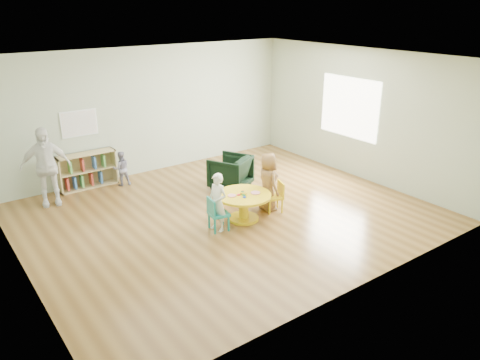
{
  "coord_description": "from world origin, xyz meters",
  "views": [
    {
      "loc": [
        -4.43,
        -6.48,
        3.69
      ],
      "look_at": [
        0.08,
        -0.3,
        0.75
      ],
      "focal_mm": 35.0,
      "sensor_mm": 36.0,
      "label": 1
    }
  ],
  "objects": [
    {
      "name": "room",
      "position": [
        0.01,
        0.0,
        1.89
      ],
      "size": [
        7.1,
        7.0,
        2.8
      ],
      "color": "brown",
      "rests_on": "ground"
    },
    {
      "name": "child_left",
      "position": [
        -0.48,
        -0.42,
        0.51
      ],
      "size": [
        0.33,
        0.42,
        1.02
      ],
      "primitive_type": "imported",
      "rotation": [
        0.0,
        0.0,
        -1.3
      ],
      "color": "white",
      "rests_on": "ground"
    },
    {
      "name": "toddler",
      "position": [
        -0.98,
        2.52,
        0.37
      ],
      "size": [
        0.41,
        0.35,
        0.75
      ],
      "primitive_type": "imported",
      "rotation": [
        0.0,
        0.0,
        2.95
      ],
      "color": "#1B1C45",
      "rests_on": "ground"
    },
    {
      "name": "bookshelf",
      "position": [
        -1.61,
        2.86,
        0.37
      ],
      "size": [
        1.2,
        0.3,
        0.75
      ],
      "color": "tan",
      "rests_on": "ground"
    },
    {
      "name": "alphabet_poster",
      "position": [
        -1.6,
        2.98,
        1.35
      ],
      "size": [
        0.74,
        0.01,
        0.54
      ],
      "color": "white",
      "rests_on": "ground"
    },
    {
      "name": "child_right",
      "position": [
        0.74,
        -0.27,
        0.55
      ],
      "size": [
        0.43,
        0.59,
        1.11
      ],
      "primitive_type": "imported",
      "rotation": [
        0.0,
        0.0,
        1.41
      ],
      "color": "orange",
      "rests_on": "ground"
    },
    {
      "name": "kid_chair_right",
      "position": [
        0.82,
        -0.41,
        0.31
      ],
      "size": [
        0.39,
        0.39,
        0.57
      ],
      "rotation": [
        0.0,
        0.0,
        1.22
      ],
      "color": "yellow",
      "rests_on": "ground"
    },
    {
      "name": "kid_chair_left",
      "position": [
        -0.51,
        -0.42,
        0.32
      ],
      "size": [
        0.37,
        0.37,
        0.59
      ],
      "rotation": [
        0.0,
        0.0,
        -1.75
      ],
      "color": "#18887D",
      "rests_on": "ground"
    },
    {
      "name": "adult_caretaker",
      "position": [
        -2.5,
        2.38,
        0.77
      ],
      "size": [
        0.96,
        0.56,
        1.54
      ],
      "primitive_type": "imported",
      "rotation": [
        0.0,
        0.0,
        -0.22
      ],
      "color": "white",
      "rests_on": "ground"
    },
    {
      "name": "armchair",
      "position": [
        0.8,
        1.04,
        0.35
      ],
      "size": [
        1.01,
        1.02,
        0.7
      ],
      "primitive_type": "imported",
      "rotation": [
        0.0,
        0.0,
        3.62
      ],
      "color": "black",
      "rests_on": "ground"
    },
    {
      "name": "activity_table",
      "position": [
        0.11,
        -0.36,
        0.34
      ],
      "size": [
        0.98,
        0.98,
        0.54
      ],
      "rotation": [
        0.0,
        0.0,
        0.25
      ],
      "color": "yellow",
      "rests_on": "ground"
    }
  ]
}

